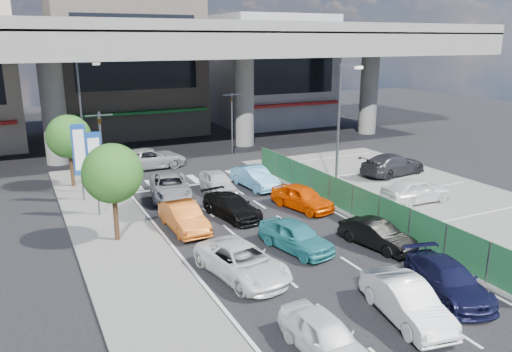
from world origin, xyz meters
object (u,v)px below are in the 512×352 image
street_lamp_left (83,107)px  sedan_black_mid (232,206)px  signboard_far (80,152)px  hatch_black_mid_right (377,234)px  hatch_white_back_mid (406,301)px  kei_truck_front_right (255,177)px  crossing_wagon_silver (150,158)px  parked_sedan_dgrey (393,164)px  tree_far (69,137)px  signboard_near (95,162)px  taxi_teal_mid (296,236)px  traffic_light_right (232,108)px  traffic_light_left (100,133)px  taxi_orange_right (302,197)px  parked_sedan_white (416,190)px  street_lamp_right (341,118)px  sedan_white_front_mid (218,182)px  minivan_navy_back (448,280)px  wagon_silver_front_left (170,187)px  traffic_cone (338,200)px  sedan_white_mid_left (242,262)px  tree_near (112,174)px  taxi_orange_left (184,217)px  van_white_back_left (325,336)px

street_lamp_left → sedan_black_mid: (5.64, -13.27, -4.16)m
signboard_far → hatch_black_mid_right: signboard_far is taller
hatch_white_back_mid → kei_truck_front_right: 16.80m
sedan_black_mid → crossing_wagon_silver: size_ratio=0.78×
crossing_wagon_silver → parked_sedan_dgrey: (15.00, -9.68, 0.06)m
sedan_black_mid → tree_far: bearing=115.3°
signboard_near → hatch_black_mid_right: 15.01m
tree_far → taxi_teal_mid: size_ratio=1.19×
parked_sedan_dgrey → signboard_far: bearing=73.3°
traffic_light_right → street_lamp_left: 11.90m
traffic_light_left → taxi_orange_right: traffic_light_left is taller
traffic_light_left → sedan_black_mid: bearing=-52.8°
parked_sedan_white → crossing_wagon_silver: bearing=40.6°
street_lamp_right → signboard_far: size_ratio=1.70×
traffic_light_right → parked_sedan_white: 17.69m
tree_far → sedan_white_front_mid: tree_far is taller
sedan_black_mid → crossing_wagon_silver: 12.68m
street_lamp_right → signboard_far: 15.69m
hatch_white_back_mid → minivan_navy_back: 2.68m
wagon_silver_front_left → traffic_cone: size_ratio=7.94×
traffic_light_left → taxi_orange_right: size_ratio=1.28×
sedan_white_mid_left → traffic_cone: size_ratio=7.69×
traffic_light_left → taxi_teal_mid: traffic_light_left is taller
minivan_navy_back → sedan_black_mid: (-3.91, 11.50, -0.02)m
sedan_white_front_mid → traffic_cone: 7.65m
tree_near → wagon_silver_front_left: 7.56m
sedan_black_mid → traffic_cone: (6.29, -0.96, -0.24)m
street_lamp_left → taxi_teal_mid: size_ratio=1.98×
tree_far → parked_sedan_dgrey: tree_far is taller
tree_far → taxi_orange_right: bearing=-42.3°
hatch_black_mid_right → sedan_white_front_mid: bearing=95.1°
crossing_wagon_silver → parked_sedan_dgrey: size_ratio=1.04×
traffic_light_left → taxi_orange_left: traffic_light_left is taller
minivan_navy_back → taxi_orange_left: 12.83m
street_lamp_left → kei_truck_front_right: size_ratio=1.91×
street_lamp_left → taxi_teal_mid: street_lamp_left is taller
street_lamp_left → sedan_white_front_mid: (6.61, -8.73, -4.08)m
tree_near → traffic_cone: bearing=-1.0°
traffic_light_right → wagon_silver_front_left: traffic_light_right is taller
traffic_light_left → wagon_silver_front_left: traffic_light_left is taller
signboard_near → traffic_cone: 13.74m
taxi_orange_left → taxi_orange_right: 7.11m
traffic_light_left → taxi_orange_right: 12.80m
van_white_back_left → sedan_white_front_mid: sedan_white_front_mid is taller
street_lamp_left → parked_sedan_dgrey: street_lamp_left is taller
hatch_white_back_mid → sedan_black_mid: (-1.30, 12.11, -0.08)m
traffic_light_right → kei_truck_front_right: traffic_light_right is taller
street_lamp_left → parked_sedan_dgrey: 22.31m
hatch_black_mid_right → sedan_white_front_mid: sedan_white_front_mid is taller
taxi_orange_left → parked_sedan_white: (13.68, -1.88, 0.11)m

